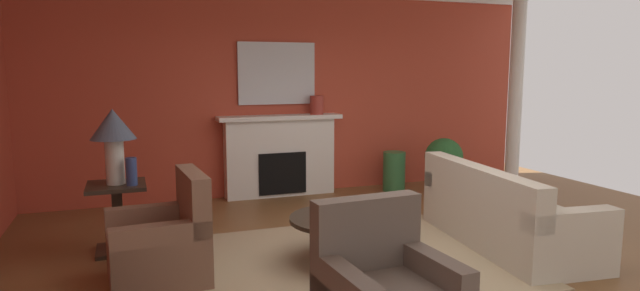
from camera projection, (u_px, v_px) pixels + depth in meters
ground_plane at (387, 263)px, 5.05m from camera, size 9.45×9.45×0.00m
wall_fireplace at (288, 91)px, 7.84m from camera, size 7.87×0.12×3.05m
area_rug at (342, 262)px, 5.07m from camera, size 3.17×2.54×0.01m
fireplace at (280, 158)px, 7.71m from camera, size 1.80×0.35×1.18m
mantel_mirror at (277, 73)px, 7.65m from camera, size 1.14×0.04×0.89m
sofa at (503, 217)px, 5.54m from camera, size 1.10×2.18×0.85m
armchair_near_window at (162, 246)px, 4.61m from camera, size 0.86×0.86×0.95m
coffee_table at (342, 228)px, 5.03m from camera, size 1.00×1.00×0.45m
side_table at (118, 213)px, 5.33m from camera, size 0.56×0.56×0.70m
table_lamp at (113, 132)px, 5.21m from camera, size 0.44×0.44×0.75m
vase_mantel_right at (317, 105)px, 7.75m from camera, size 0.20×0.20×0.27m
vase_on_side_table at (131, 171)px, 5.20m from camera, size 0.11×0.11×0.28m
vase_tall_corner at (394, 171)px, 8.05m from camera, size 0.34×0.34×0.60m
book_red_cover at (356, 215)px, 4.98m from camera, size 0.22×0.18×0.05m
potted_plant at (444, 161)px, 7.84m from camera, size 0.56×0.56×0.83m
column_white at (516, 91)px, 7.75m from camera, size 0.20×0.20×3.05m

